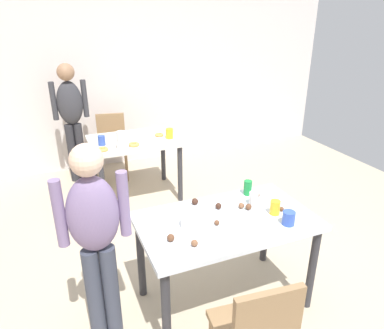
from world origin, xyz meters
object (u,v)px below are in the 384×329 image
dining_table_near (226,231)px  pitcher_far (122,140)px  person_adult_far (71,113)px  soda_can (248,188)px  chair_far_table (112,142)px  dining_table_far (135,148)px  mixing_bowl (193,221)px  person_girl_near (95,232)px

dining_table_near → pitcher_far: size_ratio=6.34×
person_adult_far → soda_can: 2.76m
person_adult_far → soda_can: bearing=-65.5°
dining_table_near → chair_far_table: (-0.33, 2.75, -0.15)m
dining_table_far → soda_can: size_ratio=8.49×
dining_table_near → person_adult_far: 2.91m
dining_table_far → person_adult_far: size_ratio=0.66×
mixing_bowl → pitcher_far: bearing=94.1°
dining_table_near → dining_table_far: same height
dining_table_near → person_girl_near: size_ratio=0.88×
dining_table_far → mixing_bowl: bearing=-92.2°
dining_table_near → soda_can: (0.34, 0.27, 0.16)m
dining_table_near → soda_can: size_ratio=10.44×
dining_table_near → person_adult_far: (-0.80, 2.78, 0.30)m
mixing_bowl → soda_can: soda_can is taller
chair_far_table → soda_can: bearing=-75.0°
chair_far_table → mixing_bowl: bearing=-88.7°
chair_far_table → person_adult_far: size_ratio=0.55×
chair_far_table → person_adult_far: person_adult_far is taller
chair_far_table → person_adult_far: 0.66m
person_adult_far → mixing_bowl: 2.83m
dining_table_near → mixing_bowl: (-0.26, 0.01, 0.14)m
pitcher_far → mixing_bowl: bearing=-85.9°
person_girl_near → dining_table_near: bearing=-1.3°
chair_far_table → pitcher_far: size_ratio=4.33×
mixing_bowl → pitcher_far: (-0.12, 1.72, 0.06)m
person_adult_far → soda_can: (1.14, -2.50, -0.13)m
mixing_bowl → person_girl_near: bearing=179.1°
soda_can → pitcher_far: bearing=116.3°
dining_table_near → person_girl_near: (-0.92, 0.02, 0.21)m
dining_table_near → person_adult_far: person_adult_far is taller
mixing_bowl → soda_can: bearing=23.8°
dining_table_near → mixing_bowl: mixing_bowl is taller
person_adult_far → pitcher_far: person_adult_far is taller
dining_table_far → soda_can: (0.52, -1.73, 0.17)m
dining_table_far → person_girl_near: (-0.73, -1.99, 0.22)m
dining_table_far → mixing_bowl: 2.00m
dining_table_far → person_adult_far: person_adult_far is taller
person_adult_far → soda_can: person_adult_far is taller
dining_table_far → soda_can: soda_can is taller
person_girl_near → mixing_bowl: size_ratio=8.44×
person_adult_far → mixing_bowl: (0.54, -2.77, -0.16)m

